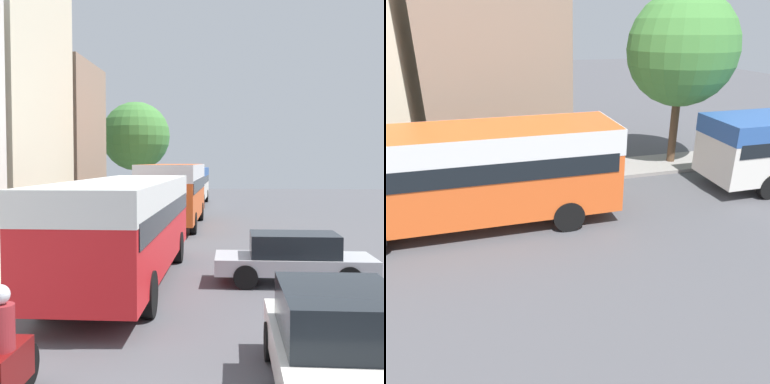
% 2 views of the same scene
% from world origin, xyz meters
% --- Properties ---
extents(building_end_row, '(6.27, 6.05, 8.58)m').
position_xyz_m(building_end_row, '(-9.33, 23.42, 4.29)').
color(building_end_row, gray).
rests_on(building_end_row, ground_plane).
extents(bus_lead, '(2.53, 10.15, 2.80)m').
position_xyz_m(bus_lead, '(-1.60, 9.16, 1.84)').
color(bus_lead, red).
rests_on(bus_lead, ground_plane).
extents(bus_following, '(2.64, 9.27, 3.17)m').
position_xyz_m(bus_following, '(-1.64, 21.94, 2.05)').
color(bus_following, '#EA5B23').
rests_on(bus_following, ground_plane).
extents(bus_third_in_line, '(2.60, 9.66, 2.82)m').
position_xyz_m(bus_third_in_line, '(-1.95, 35.55, 1.85)').
color(bus_third_in_line, silver).
rests_on(bus_third_in_line, ground_plane).
extents(motorcycle_behind_lead, '(0.38, 2.24, 1.73)m').
position_xyz_m(motorcycle_behind_lead, '(-1.68, 1.61, 0.68)').
color(motorcycle_behind_lead, maroon).
rests_on(motorcycle_behind_lead, ground_plane).
extents(car_crossing, '(4.25, 1.80, 1.37)m').
position_xyz_m(car_crossing, '(2.96, 9.50, 0.72)').
color(car_crossing, '#B7B7BC').
rests_on(car_crossing, ground_plane).
extents(car_far_curb, '(1.91, 4.14, 1.53)m').
position_xyz_m(car_far_curb, '(2.79, 2.49, 0.79)').
color(car_far_curb, silver).
rests_on(car_far_curb, ground_plane).
extents(pedestrian_near_curb, '(0.39, 0.39, 1.79)m').
position_xyz_m(pedestrian_near_curb, '(-5.68, 41.81, 1.07)').
color(pedestrian_near_curb, '#232838').
rests_on(pedestrian_near_curb, sidewalk).
extents(street_tree, '(4.63, 4.63, 7.18)m').
position_xyz_m(street_tree, '(-5.21, 30.86, 5.01)').
color(street_tree, brown).
rests_on(street_tree, sidewalk).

